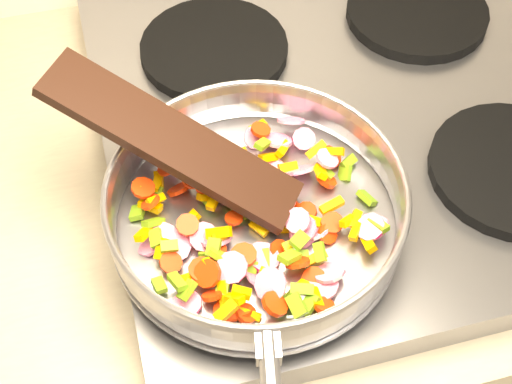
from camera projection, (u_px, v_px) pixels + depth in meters
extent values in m
cube|color=#939399|center=(351.00, 121.00, 0.88)|extent=(0.60, 0.60, 0.04)
cylinder|color=black|center=(273.00, 222.00, 0.75)|extent=(0.19, 0.19, 0.02)
cylinder|color=black|center=(214.00, 49.00, 0.91)|extent=(0.19, 0.19, 0.02)
cylinder|color=black|center=(417.00, 12.00, 0.96)|extent=(0.19, 0.19, 0.02)
cylinder|color=#9E9EA5|center=(256.00, 222.00, 0.74)|extent=(0.30, 0.30, 0.01)
torus|color=#9E9EA5|center=(256.00, 205.00, 0.72)|extent=(0.35, 0.35, 0.05)
torus|color=#9E9EA5|center=(256.00, 190.00, 0.70)|extent=(0.30, 0.30, 0.01)
cube|color=#9E9EA5|center=(268.00, 346.00, 0.61)|extent=(0.03, 0.03, 0.02)
cube|color=#EA9D00|center=(242.00, 157.00, 0.77)|extent=(0.02, 0.03, 0.02)
cylinder|color=red|center=(217.00, 251.00, 0.70)|extent=(0.03, 0.03, 0.01)
cube|color=#689516|center=(320.00, 252.00, 0.69)|extent=(0.01, 0.02, 0.02)
cube|color=#689516|center=(216.00, 180.00, 0.76)|extent=(0.02, 0.03, 0.01)
cylinder|color=red|center=(306.00, 212.00, 0.74)|extent=(0.03, 0.03, 0.02)
cube|color=#EA9D00|center=(162.00, 249.00, 0.70)|extent=(0.02, 0.02, 0.02)
cylinder|color=red|center=(203.00, 270.00, 0.68)|extent=(0.04, 0.04, 0.01)
cylinder|color=#DE1565|center=(214.00, 167.00, 0.75)|extent=(0.03, 0.04, 0.01)
cube|color=#689516|center=(297.00, 305.00, 0.65)|extent=(0.02, 0.02, 0.02)
cylinder|color=#DE1565|center=(187.00, 304.00, 0.67)|extent=(0.04, 0.04, 0.01)
cube|color=#689516|center=(325.00, 171.00, 0.76)|extent=(0.02, 0.02, 0.02)
cube|color=#EA9D00|center=(332.00, 206.00, 0.72)|extent=(0.03, 0.02, 0.01)
cube|color=#689516|center=(262.00, 144.00, 0.77)|extent=(0.02, 0.02, 0.01)
cube|color=#689516|center=(207.00, 197.00, 0.74)|extent=(0.02, 0.02, 0.01)
cube|color=#EA9D00|center=(356.00, 231.00, 0.71)|extent=(0.02, 0.02, 0.01)
cube|color=#EA9D00|center=(316.00, 149.00, 0.78)|extent=(0.03, 0.02, 0.02)
cylinder|color=red|center=(332.00, 223.00, 0.72)|extent=(0.03, 0.03, 0.02)
cylinder|color=red|center=(243.00, 311.00, 0.67)|extent=(0.02, 0.02, 0.01)
cube|color=#689516|center=(214.00, 247.00, 0.69)|extent=(0.02, 0.02, 0.01)
cylinder|color=#DE1565|center=(272.00, 170.00, 0.77)|extent=(0.04, 0.03, 0.02)
cylinder|color=red|center=(179.00, 189.00, 0.75)|extent=(0.03, 0.03, 0.02)
cube|color=#EA9D00|center=(220.00, 235.00, 0.70)|extent=(0.02, 0.02, 0.01)
cylinder|color=red|center=(314.00, 278.00, 0.69)|extent=(0.03, 0.03, 0.02)
cube|color=#689516|center=(309.00, 305.00, 0.66)|extent=(0.03, 0.02, 0.02)
cube|color=#689516|center=(177.00, 282.00, 0.67)|extent=(0.02, 0.03, 0.02)
cube|color=#689516|center=(298.00, 256.00, 0.70)|extent=(0.02, 0.02, 0.01)
cube|color=#689516|center=(379.00, 224.00, 0.70)|extent=(0.02, 0.02, 0.01)
cube|color=#EA9D00|center=(290.00, 254.00, 0.70)|extent=(0.01, 0.03, 0.01)
cylinder|color=#DE1565|center=(276.00, 209.00, 0.74)|extent=(0.03, 0.03, 0.02)
cube|color=#EA9D00|center=(312.00, 222.00, 0.72)|extent=(0.02, 0.02, 0.02)
cube|color=#689516|center=(159.00, 285.00, 0.68)|extent=(0.01, 0.02, 0.01)
cube|color=#EA9D00|center=(226.00, 311.00, 0.65)|extent=(0.03, 0.02, 0.01)
cube|color=#689516|center=(299.00, 240.00, 0.69)|extent=(0.02, 0.02, 0.01)
cube|color=#689516|center=(235.00, 191.00, 0.73)|extent=(0.03, 0.03, 0.02)
cube|color=#EA9D00|center=(276.00, 179.00, 0.74)|extent=(0.02, 0.02, 0.01)
cube|color=#689516|center=(288.00, 300.00, 0.67)|extent=(0.02, 0.02, 0.01)
cube|color=#EA9D00|center=(288.00, 167.00, 0.76)|extent=(0.02, 0.01, 0.01)
cylinder|color=#DE1565|center=(260.00, 279.00, 0.69)|extent=(0.03, 0.04, 0.03)
cylinder|color=#DE1565|center=(282.00, 183.00, 0.76)|extent=(0.03, 0.03, 0.01)
cylinder|color=#DE1565|center=(299.00, 170.00, 0.76)|extent=(0.05, 0.04, 0.03)
cylinder|color=#DE1565|center=(211.00, 187.00, 0.75)|extent=(0.05, 0.04, 0.02)
cube|color=#689516|center=(345.00, 174.00, 0.77)|extent=(0.02, 0.02, 0.02)
cylinder|color=#DE1565|center=(174.00, 245.00, 0.70)|extent=(0.04, 0.04, 0.02)
cylinder|color=red|center=(275.00, 304.00, 0.65)|extent=(0.03, 0.04, 0.02)
cube|color=#EA9D00|center=(209.00, 268.00, 0.68)|extent=(0.02, 0.02, 0.01)
cube|color=#EA9D00|center=(241.00, 292.00, 0.67)|extent=(0.02, 0.02, 0.01)
cylinder|color=#DE1565|center=(302.00, 230.00, 0.72)|extent=(0.04, 0.04, 0.03)
cylinder|color=red|center=(280.00, 251.00, 0.71)|extent=(0.03, 0.03, 0.02)
cube|color=#689516|center=(349.00, 162.00, 0.77)|extent=(0.02, 0.02, 0.01)
cylinder|color=red|center=(234.00, 218.00, 0.73)|extent=(0.02, 0.02, 0.01)
cylinder|color=#DE1565|center=(297.00, 220.00, 0.71)|extent=(0.03, 0.03, 0.02)
cube|color=#689516|center=(169.00, 246.00, 0.69)|extent=(0.02, 0.01, 0.01)
cube|color=#EA9D00|center=(234.00, 299.00, 0.66)|extent=(0.02, 0.02, 0.02)
cube|color=#EA9D00|center=(157.00, 182.00, 0.76)|extent=(0.02, 0.03, 0.01)
cylinder|color=#DE1565|center=(232.00, 267.00, 0.68)|extent=(0.04, 0.04, 0.02)
cube|color=#EA9D00|center=(190.00, 220.00, 0.73)|extent=(0.02, 0.02, 0.02)
cylinder|color=#DE1565|center=(216.00, 240.00, 0.71)|extent=(0.05, 0.04, 0.03)
cylinder|color=red|center=(171.00, 262.00, 0.69)|extent=(0.03, 0.03, 0.01)
cylinder|color=red|center=(150.00, 202.00, 0.73)|extent=(0.03, 0.03, 0.02)
cube|color=#689516|center=(217.00, 255.00, 0.69)|extent=(0.02, 0.02, 0.02)
cube|color=#689516|center=(152.00, 189.00, 0.76)|extent=(0.03, 0.02, 0.01)
cylinder|color=red|center=(330.00, 157.00, 0.78)|extent=(0.03, 0.03, 0.02)
cube|color=#689516|center=(302.00, 289.00, 0.66)|extent=(0.02, 0.02, 0.01)
cylinder|color=#DE1565|center=(270.00, 285.00, 0.66)|extent=(0.04, 0.04, 0.03)
cube|color=#EA9D00|center=(257.00, 127.00, 0.81)|extent=(0.03, 0.02, 0.01)
cube|color=#689516|center=(289.00, 257.00, 0.68)|extent=(0.03, 0.02, 0.02)
cylinder|color=#DE1565|center=(151.00, 242.00, 0.72)|extent=(0.04, 0.04, 0.02)
cylinder|color=red|center=(212.00, 296.00, 0.67)|extent=(0.03, 0.02, 0.02)
cube|color=#689516|center=(225.00, 190.00, 0.75)|extent=(0.02, 0.03, 0.01)
cylinder|color=red|center=(324.00, 306.00, 0.66)|extent=(0.03, 0.03, 0.01)
cube|color=#EA9D00|center=(333.00, 152.00, 0.76)|extent=(0.02, 0.02, 0.02)
cylinder|color=red|center=(167.00, 167.00, 0.76)|extent=(0.03, 0.03, 0.01)
cylinder|color=red|center=(228.00, 310.00, 0.67)|extent=(0.03, 0.03, 0.01)
cube|color=#EA9D00|center=(307.00, 282.00, 0.69)|extent=(0.02, 0.02, 0.01)
cube|color=#EA9D00|center=(315.00, 297.00, 0.67)|extent=(0.01, 0.03, 0.02)
cube|color=#689516|center=(367.00, 198.00, 0.75)|extent=(0.02, 0.02, 0.01)
cylinder|color=red|center=(206.00, 185.00, 0.74)|extent=(0.03, 0.03, 0.02)
cube|color=#689516|center=(137.00, 212.00, 0.74)|extent=(0.02, 0.02, 0.02)
cube|color=#689516|center=(243.00, 215.00, 0.74)|extent=(0.02, 0.01, 0.01)
cylinder|color=red|center=(246.00, 314.00, 0.67)|extent=(0.03, 0.03, 0.02)
cube|color=#EA9D00|center=(355.00, 219.00, 0.72)|extent=(0.02, 0.02, 0.01)
cylinder|color=#DE1565|center=(279.00, 200.00, 0.73)|extent=(0.05, 0.05, 0.01)
cylinder|color=#DE1565|center=(371.00, 227.00, 0.70)|extent=(0.03, 0.04, 0.02)
cube|color=#EA9D00|center=(198.00, 161.00, 0.77)|extent=(0.02, 0.03, 0.02)
cylinder|color=red|center=(208.00, 174.00, 0.76)|extent=(0.03, 0.03, 0.01)
cube|color=#EA9D00|center=(289.00, 228.00, 0.73)|extent=(0.02, 0.02, 0.01)
cylinder|color=#DE1565|center=(263.00, 257.00, 0.70)|extent=(0.05, 0.05, 0.01)
cylinder|color=red|center=(261.00, 130.00, 0.78)|extent=(0.03, 0.03, 0.01)
cube|color=#689516|center=(284.00, 302.00, 0.67)|extent=(0.02, 0.02, 0.02)
cube|color=#EA9D00|center=(159.00, 179.00, 0.76)|extent=(0.01, 0.02, 0.01)
cylinder|color=#DE1565|center=(204.00, 237.00, 0.71)|extent=(0.04, 0.03, 0.02)
cylinder|color=#DE1565|center=(256.00, 137.00, 0.79)|extent=(0.04, 0.03, 0.03)
cylinder|color=red|center=(326.00, 180.00, 0.76)|extent=(0.03, 0.03, 0.02)
cube|color=#689516|center=(263.00, 259.00, 0.70)|extent=(0.02, 0.02, 0.01)
cylinder|color=red|center=(327.00, 234.00, 0.72)|extent=(0.02, 0.02, 0.02)
cylinder|color=#DE1565|center=(264.00, 205.00, 0.74)|extent=(0.03, 0.03, 0.03)
cube|color=#689516|center=(206.00, 251.00, 0.71)|extent=(0.02, 0.02, 0.01)
cylinder|color=red|center=(143.00, 188.00, 0.73)|extent=(0.03, 0.03, 0.01)
cube|color=#689516|center=(153.00, 222.00, 0.71)|extent=(0.03, 0.02, 0.02)
cube|color=#EA9D00|center=(247.00, 313.00, 0.67)|extent=(0.03, 0.02, 0.02)
cylinder|color=#DE1565|center=(278.00, 140.00, 0.79)|extent=(0.04, 0.04, 0.02)
cube|color=#EA9D00|center=(219.00, 233.00, 0.70)|extent=(0.03, 0.02, 0.02)
cube|color=#EA9D00|center=(214.00, 201.00, 0.73)|extent=(0.02, 0.02, 0.01)
cube|color=#EA9D00|center=(283.00, 149.00, 0.78)|extent=(0.02, 0.02, 0.02)
cube|color=#EA9D00|center=(150.00, 206.00, 0.74)|extent=(0.03, 0.03, 0.01)
cube|color=#EA9D00|center=(315.00, 258.00, 0.70)|extent=(0.03, 0.01, 0.02)
cylinder|color=#DE1565|center=(291.00, 120.00, 0.79)|extent=(0.04, 0.03, 0.02)
cube|color=#EA9D00|center=(144.00, 234.00, 0.70)|extent=(0.02, 0.02, 0.02)
cylinder|color=red|center=(187.00, 225.00, 0.70)|extent=(0.03, 0.03, 0.01)
cylinder|color=red|center=(242.00, 191.00, 0.75)|extent=(0.03, 0.03, 0.01)
cylinder|color=#DE1565|center=(163.00, 154.00, 0.76)|extent=(0.04, 0.04, 0.01)
cylinder|color=#DE1565|center=(327.00, 159.00, 0.76)|extent=(0.03, 0.03, 0.02)
cylinder|color=red|center=(193.00, 178.00, 0.74)|extent=(0.03, 0.03, 0.02)
cube|color=#EA9D00|center=(321.00, 172.00, 0.75)|extent=(0.01, 0.02, 0.02)
cylinder|color=#DE1565|center=(316.00, 231.00, 0.72)|extent=(0.03, 0.03, 0.02)
cube|color=#EA9D00|center=(369.00, 244.00, 0.70)|extent=(0.01, 0.02, 0.02)
cylinder|color=red|center=(291.00, 208.00, 0.74)|extent=(0.02, 0.03, 0.02)
cube|color=#689516|center=(293.00, 296.00, 0.67)|extent=(0.02, 0.02, 0.02)
cylinder|color=#DE1565|center=(304.00, 139.00, 0.79)|extent=(0.03, 0.02, 0.02)
cylinder|color=red|center=(207.00, 273.00, 0.67)|extent=(0.03, 0.04, 0.02)
cube|color=#EA9D00|center=(224.00, 295.00, 0.68)|extent=(0.01, 0.03, 0.02)
cube|color=#EA9D00|center=(187.00, 284.00, 0.67)|extent=(0.01, 0.02, 0.01)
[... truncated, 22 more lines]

